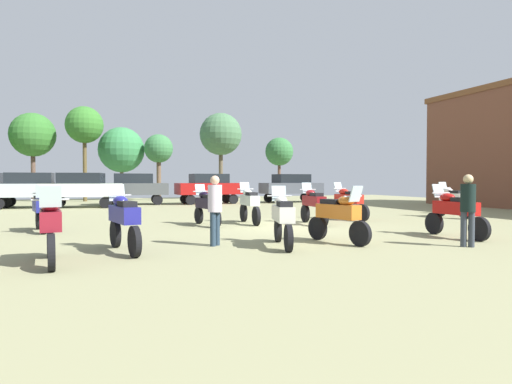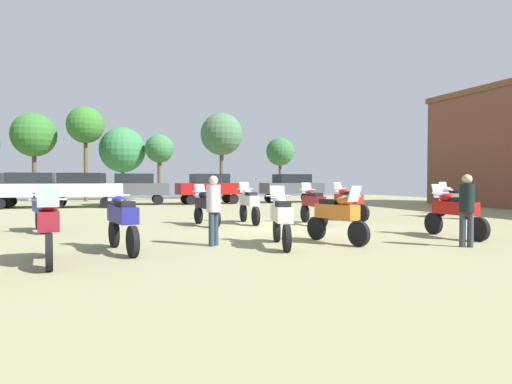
{
  "view_description": "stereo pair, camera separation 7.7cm",
  "coord_description": "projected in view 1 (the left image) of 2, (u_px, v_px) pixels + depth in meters",
  "views": [
    {
      "loc": [
        -6.04,
        -13.59,
        1.61
      ],
      "look_at": [
        0.68,
        4.68,
        1.07
      ],
      "focal_mm": 30.46,
      "sensor_mm": 36.0,
      "label": 1
    },
    {
      "loc": [
        -5.96,
        -13.61,
        1.61
      ],
      "look_at": [
        0.68,
        4.68,
        1.07
      ],
      "focal_mm": 30.46,
      "sensor_mm": 36.0,
      "label": 2
    }
  ],
  "objects": [
    {
      "name": "ground_plane",
      "position": [
        284.0,
        227.0,
        14.87
      ],
      "size": [
        44.0,
        52.0,
        0.02
      ],
      "color": "gray"
    },
    {
      "name": "motorcycle_2",
      "position": [
        249.0,
        203.0,
        15.84
      ],
      "size": [
        0.62,
        2.24,
        1.51
      ],
      "rotation": [
        0.0,
        0.0,
        -0.04
      ],
      "color": "black",
      "rests_on": "ground"
    },
    {
      "name": "motorcycle_3",
      "position": [
        452.0,
        200.0,
        18.35
      ],
      "size": [
        0.62,
        2.14,
        1.51
      ],
      "rotation": [
        0.0,
        0.0,
        -0.07
      ],
      "color": "black",
      "rests_on": "ground"
    },
    {
      "name": "motorcycle_4",
      "position": [
        339.0,
        215.0,
        10.94
      ],
      "size": [
        0.77,
        2.04,
        1.45
      ],
      "rotation": [
        0.0,
        0.0,
        3.41
      ],
      "color": "black",
      "rests_on": "ground"
    },
    {
      "name": "motorcycle_5",
      "position": [
        124.0,
        219.0,
        9.58
      ],
      "size": [
        0.72,
        2.24,
        1.49
      ],
      "rotation": [
        0.0,
        0.0,
        0.2
      ],
      "color": "black",
      "rests_on": "ground"
    },
    {
      "name": "motorcycle_6",
      "position": [
        348.0,
        201.0,
        17.32
      ],
      "size": [
        0.68,
        2.25,
        1.5
      ],
      "rotation": [
        0.0,
        0.0,
        0.16
      ],
      "color": "black",
      "rests_on": "ground"
    },
    {
      "name": "motorcycle_7",
      "position": [
        207.0,
        205.0,
        15.13
      ],
      "size": [
        0.67,
        2.14,
        1.44
      ],
      "rotation": [
        0.0,
        0.0,
        0.16
      ],
      "color": "black",
      "rests_on": "ground"
    },
    {
      "name": "motorcycle_8",
      "position": [
        455.0,
        211.0,
        12.02
      ],
      "size": [
        0.62,
        2.25,
        1.47
      ],
      "rotation": [
        0.0,
        0.0,
        -0.0
      ],
      "color": "black",
      "rests_on": "ground"
    },
    {
      "name": "motorcycle_9",
      "position": [
        283.0,
        217.0,
        10.38
      ],
      "size": [
        0.79,
        2.16,
        1.45
      ],
      "rotation": [
        0.0,
        0.0,
        -0.26
      ],
      "color": "black",
      "rests_on": "ground"
    },
    {
      "name": "motorcycle_10",
      "position": [
        313.0,
        204.0,
        15.57
      ],
      "size": [
        0.62,
        2.31,
        1.49
      ],
      "rotation": [
        0.0,
        0.0,
        -0.09
      ],
      "color": "black",
      "rests_on": "ground"
    },
    {
      "name": "motorcycle_11",
      "position": [
        41.0,
        209.0,
        13.33
      ],
      "size": [
        0.72,
        2.11,
        1.45
      ],
      "rotation": [
        0.0,
        0.0,
        3.35
      ],
      "color": "black",
      "rests_on": "ground"
    },
    {
      "name": "motorcycle_12",
      "position": [
        50.0,
        225.0,
        8.2
      ],
      "size": [
        0.62,
        2.2,
        1.5
      ],
      "rotation": [
        0.0,
        0.0,
        3.25
      ],
      "color": "black",
      "rests_on": "ground"
    },
    {
      "name": "car_1",
      "position": [
        209.0,
        186.0,
        28.97
      ],
      "size": [
        4.4,
        2.05,
        2.0
      ],
      "rotation": [
        0.0,
        0.0,
        1.63
      ],
      "color": "black",
      "rests_on": "ground"
    },
    {
      "name": "car_2",
      "position": [
        30.0,
        187.0,
        24.47
      ],
      "size": [
        4.35,
        1.93,
        2.0
      ],
      "rotation": [
        0.0,
        0.0,
        1.54
      ],
      "color": "black",
      "rests_on": "ground"
    },
    {
      "name": "car_4",
      "position": [
        81.0,
        187.0,
        24.97
      ],
      "size": [
        4.58,
        2.63,
        2.0
      ],
      "rotation": [
        0.0,
        0.0,
        1.37
      ],
      "color": "black",
      "rests_on": "ground"
    },
    {
      "name": "car_5",
      "position": [
        133.0,
        187.0,
        27.89
      ],
      "size": [
        4.4,
        2.04,
        2.0
      ],
      "rotation": [
        0.0,
        0.0,
        1.51
      ],
      "color": "black",
      "rests_on": "ground"
    },
    {
      "name": "car_6",
      "position": [
        291.0,
        186.0,
        30.83
      ],
      "size": [
        4.36,
        1.95,
        2.0
      ],
      "rotation": [
        0.0,
        0.0,
        1.6
      ],
      "color": "black",
      "rests_on": "ground"
    },
    {
      "name": "person_1",
      "position": [
        468.0,
        205.0,
        10.27
      ],
      "size": [
        0.48,
        0.48,
        1.72
      ],
      "rotation": [
        0.0,
        0.0,
        2.46
      ],
      "color": "#313742",
      "rests_on": "ground"
    },
    {
      "name": "person_2",
      "position": [
        215.0,
        205.0,
        10.46
      ],
      "size": [
        0.48,
        0.48,
        1.7
      ],
      "rotation": [
        0.0,
        0.0,
        3.85
      ],
      "color": "#243545",
      "rests_on": "ground"
    },
    {
      "name": "tree_1",
      "position": [
        33.0,
        135.0,
        32.21
      ],
      "size": [
        3.24,
        3.24,
        6.57
      ],
      "color": "brown",
      "rests_on": "ground"
    },
    {
      "name": "tree_2",
      "position": [
        121.0,
        150.0,
        34.55
      ],
      "size": [
        3.6,
        3.6,
        5.79
      ],
      "color": "brown",
      "rests_on": "ground"
    },
    {
      "name": "tree_3",
      "position": [
        159.0,
        150.0,
        34.19
      ],
      "size": [
        2.25,
        2.25,
        5.2
      ],
      "color": "brown",
      "rests_on": "ground"
    },
    {
      "name": "tree_4",
      "position": [
        221.0,
        135.0,
        36.3
      ],
      "size": [
        3.52,
        3.52,
        7.19
      ],
      "color": "brown",
      "rests_on": "ground"
    },
    {
      "name": "tree_5",
      "position": [
        84.0,
        126.0,
        32.11
      ],
      "size": [
        2.72,
        2.72,
        7.04
      ],
      "color": "brown",
      "rests_on": "ground"
    },
    {
      "name": "tree_6",
      "position": [
        279.0,
        152.0,
        38.28
      ],
      "size": [
        2.48,
        2.48,
        5.34
      ],
      "color": "brown",
      "rests_on": "ground"
    }
  ]
}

